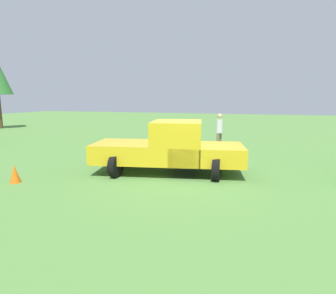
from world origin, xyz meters
TOP-DOWN VIEW (x-y plane):
  - ground_plane at (0.00, 0.00)m, footprint 80.00×80.00m
  - pickup_truck at (-0.07, -0.45)m, footprint 2.89×5.33m
  - person_visitor at (-4.84, 0.51)m, footprint 0.43×0.43m
  - traffic_cone at (2.53, -4.64)m, footprint 0.32×0.32m

SIDE VIEW (x-z plane):
  - ground_plane at x=0.00m, z-range 0.00..0.00m
  - traffic_cone at x=2.53m, z-range 0.00..0.55m
  - pickup_truck at x=-0.07m, z-range 0.02..1.82m
  - person_visitor at x=-4.84m, z-range 0.13..1.95m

